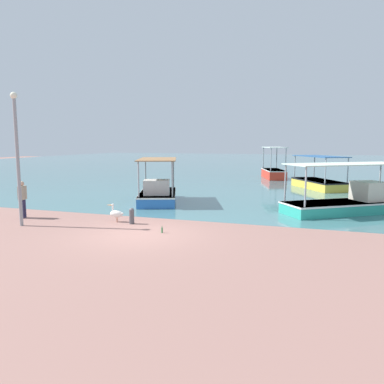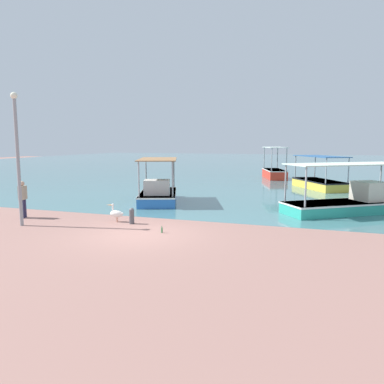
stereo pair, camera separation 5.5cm
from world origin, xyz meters
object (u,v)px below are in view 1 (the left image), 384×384
Objects in this scene: mooring_bollard at (132,215)px; glass_bottle at (162,230)px; pelican at (116,213)px; lamp_post at (17,152)px; fisherman_standing at (22,198)px; fishing_boat_outer at (274,172)px; fishing_boat_near_right at (158,193)px; fishing_boat_far_left at (319,182)px; fishing_boat_far_right at (349,201)px.

glass_bottle is at bearing -29.72° from mooring_bollard.
pelican is 0.15× the size of lamp_post.
glass_bottle is at bearing 6.73° from lamp_post.
pelican is 0.48× the size of fisherman_standing.
lamp_post is at bearing -107.87° from fishing_boat_outer.
fishing_boat_far_left is at bearing 47.78° from fishing_boat_near_right.
fishing_boat_far_right is 11.20m from pelican.
fishing_boat_far_left reaches higher than glass_bottle.
fisherman_standing is (-4.09, -5.93, 0.34)m from fishing_boat_near_right.
fishing_boat_near_right reaches higher than fisherman_standing.
fishing_boat_far_left is at bearing 63.44° from mooring_bollard.
fishing_boat_far_left is 7.63× the size of mooring_bollard.
glass_bottle is at bearing -94.17° from fishing_boat_outer.
glass_bottle is (2.65, -1.18, -0.27)m from pelican.
fishing_boat_near_right is at bearing 93.98° from pelican.
fishing_boat_near_right is 0.94× the size of lamp_post.
fisherman_standing is 7.18m from glass_bottle.
fishing_boat_outer is 17.29m from fishing_boat_near_right.
fishing_boat_outer is 17.34m from fishing_boat_far_right.
fishing_boat_far_right is 9.02× the size of mooring_bollard.
fishing_boat_outer is at bearing 120.12° from fishing_boat_far_left.
fishing_boat_outer reaches higher than glass_bottle.
fishing_boat_near_right is at bearing 67.58° from lamp_post.
fishing_boat_near_right is 5.36m from pelican.
fisherman_standing is (-12.85, -15.58, 0.41)m from fishing_boat_far_left.
pelican is 2.98× the size of glass_bottle.
lamp_post reaches higher than pelican.
fishing_boat_outer reaches higher than fishing_boat_far_right.
fishing_boat_outer is 17.85× the size of glass_bottle.
mooring_bollard is (-7.57, -15.14, -0.13)m from fishing_boat_far_left.
pelican is at bearing -119.21° from fishing_boat_far_left.
fishing_boat_far_left reaches higher than pelican.
fishing_boat_outer is 22.40m from pelican.
fishing_boat_near_right is 8.22m from lamp_post.
fisherman_standing is at bearing -124.60° from fishing_boat_near_right.
lamp_post is (-2.99, -7.24, 2.50)m from fishing_boat_near_right.
fishing_boat_near_right is at bearing -179.08° from fishing_boat_far_right.
fishing_boat_outer is at bearing 74.19° from fishing_boat_near_right.
fishing_boat_near_right is at bearing 102.26° from mooring_bollard.
lamp_post is at bearing -150.59° from pelican.
fishing_boat_far_left is at bearing 60.79° from pelican.
pelican is at bearing -150.53° from fishing_boat_far_right.
fishing_boat_outer is at bearing 72.13° from lamp_post.
mooring_bollard is 0.41× the size of fisherman_standing.
fishing_boat_far_left is at bearing 50.49° from fisherman_standing.
fishing_boat_far_right is at bearing 0.92° from fishing_boat_near_right.
fishing_boat_outer is 2.85× the size of fisherman_standing.
fishing_boat_far_right is at bearing 23.20° from fisherman_standing.
fishing_boat_far_left is at bearing -59.88° from fishing_boat_outer.
fishing_boat_far_left is (4.05, -6.98, -0.10)m from fishing_boat_outer.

